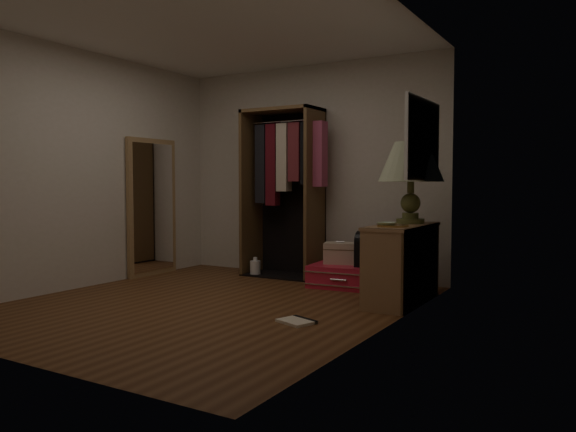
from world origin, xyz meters
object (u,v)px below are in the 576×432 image
object	(u,v)px
table_lamp	(411,164)
pink_suitcase	(348,276)
black_bag	(373,249)
console_bookshelf	(403,261)
train_case	(340,253)
open_wardrobe	(287,177)
floor_mirror	(152,207)
white_jug	(255,268)

from	to	relation	value
table_lamp	pink_suitcase	bearing A→B (deg)	162.48
pink_suitcase	black_bag	xyz separation A→B (m)	(0.31, -0.01, 0.32)
console_bookshelf	train_case	size ratio (longest dim) A/B	2.79
open_wardrobe	table_lamp	bearing A→B (deg)	-17.08
floor_mirror	train_case	distance (m)	2.45
train_case	floor_mirror	bearing A→B (deg)	176.92
train_case	black_bag	bearing A→B (deg)	-23.80
floor_mirror	table_lamp	size ratio (longest dim) A/B	2.12
pink_suitcase	train_case	distance (m)	0.27
open_wardrobe	floor_mirror	bearing A→B (deg)	-152.78
console_bookshelf	white_jug	distance (m)	2.19
pink_suitcase	black_bag	bearing A→B (deg)	-7.90
table_lamp	train_case	bearing A→B (deg)	161.92
floor_mirror	white_jug	world-z (taller)	floor_mirror
pink_suitcase	train_case	size ratio (longest dim) A/B	2.13
train_case	table_lamp	size ratio (longest dim) A/B	0.50
table_lamp	white_jug	size ratio (longest dim) A/B	3.50
console_bookshelf	table_lamp	world-z (taller)	table_lamp
white_jug	pink_suitcase	bearing A→B (deg)	-5.12
console_bookshelf	table_lamp	size ratio (longest dim) A/B	1.40
pink_suitcase	table_lamp	bearing A→B (deg)	-22.89
open_wardrobe	pink_suitcase	world-z (taller)	open_wardrobe
console_bookshelf	black_bag	distance (m)	0.64
open_wardrobe	train_case	distance (m)	1.23
open_wardrobe	pink_suitcase	size ratio (longest dim) A/B	2.39
console_bookshelf	floor_mirror	xyz separation A→B (m)	(-3.24, -0.05, 0.46)
floor_mirror	pink_suitcase	distance (m)	2.60
train_case	pink_suitcase	bearing A→B (deg)	-37.69
train_case	table_lamp	xyz separation A→B (m)	(0.90, -0.29, 0.97)
open_wardrobe	black_bag	size ratio (longest dim) A/B	5.30
console_bookshelf	black_bag	world-z (taller)	console_bookshelf
console_bookshelf	black_bag	bearing A→B (deg)	138.54
white_jug	open_wardrobe	bearing A→B (deg)	25.71
console_bookshelf	floor_mirror	world-z (taller)	floor_mirror
pink_suitcase	white_jug	distance (m)	1.31
black_bag	open_wardrobe	bearing A→B (deg)	165.16
table_lamp	black_bag	bearing A→B (deg)	153.91
console_bookshelf	pink_suitcase	distance (m)	0.94
console_bookshelf	train_case	xyz separation A→B (m)	(-0.90, 0.48, -0.03)
black_bag	console_bookshelf	bearing A→B (deg)	-42.92
black_bag	table_lamp	world-z (taller)	table_lamp
floor_mirror	pink_suitcase	size ratio (longest dim) A/B	1.98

